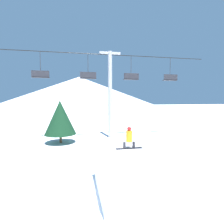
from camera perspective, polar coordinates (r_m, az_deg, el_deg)
name	(u,v)px	position (r m, az deg, el deg)	size (l,w,h in m)	color
ground_plane	(105,193)	(9.44, -2.39, -24.92)	(220.00, 220.00, 0.00)	white
mountain_ridge	(79,92)	(86.71, -10.60, 6.30)	(80.01, 80.01, 14.93)	silver
snow_ramp	(131,175)	(9.09, 6.33, -19.72)	(3.19, 3.57, 1.82)	white
snowboarder	(129,138)	(9.89, 5.61, -8.46)	(1.55, 0.34, 1.25)	black
chairlift	(110,87)	(20.41, -0.62, 8.19)	(23.70, 0.45, 10.00)	#9E9EA3
pine_tree_near	(60,117)	(18.75, -16.56, -1.70)	(3.21, 3.21, 4.43)	#4C3823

